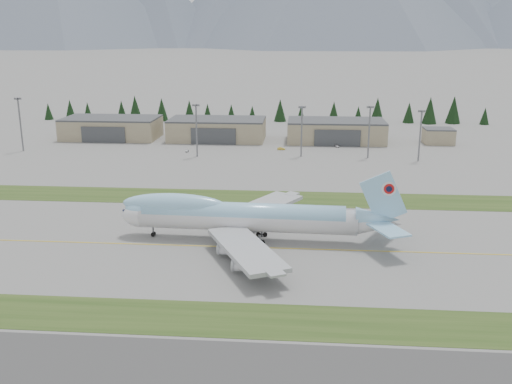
# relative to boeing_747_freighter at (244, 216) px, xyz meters

# --- Properties ---
(ground) EXTENTS (7000.00, 7000.00, 0.00)m
(ground) POSITION_rel_boeing_747_freighter_xyz_m (-13.28, -5.40, -6.54)
(ground) COLOR slate
(ground) RESTS_ON ground
(grass_strip_near) EXTENTS (400.00, 14.00, 0.08)m
(grass_strip_near) POSITION_rel_boeing_747_freighter_xyz_m (-13.28, -43.40, -6.54)
(grass_strip_near) COLOR #2A4317
(grass_strip_near) RESTS_ON ground
(grass_strip_far) EXTENTS (400.00, 18.00, 0.08)m
(grass_strip_far) POSITION_rel_boeing_747_freighter_xyz_m (-13.28, 39.60, -6.54)
(grass_strip_far) COLOR #2A4317
(grass_strip_far) RESTS_ON ground
(taxiway_line_main) EXTENTS (400.00, 0.40, 0.02)m
(taxiway_line_main) POSITION_rel_boeing_747_freighter_xyz_m (-13.28, -5.40, -6.54)
(taxiway_line_main) COLOR gold
(taxiway_line_main) RESTS_ON ground
(boeing_747_freighter) EXTENTS (74.90, 64.95, 19.82)m
(boeing_747_freighter) POSITION_rel_boeing_747_freighter_xyz_m (0.00, 0.00, 0.00)
(boeing_747_freighter) COLOR silver
(boeing_747_freighter) RESTS_ON ground
(hangar_left) EXTENTS (48.00, 26.60, 10.80)m
(hangar_left) POSITION_rel_boeing_747_freighter_xyz_m (-83.28, 144.50, -1.15)
(hangar_left) COLOR gray
(hangar_left) RESTS_ON ground
(hangar_center) EXTENTS (48.00, 26.60, 10.80)m
(hangar_center) POSITION_rel_boeing_747_freighter_xyz_m (-28.28, 144.50, -1.15)
(hangar_center) COLOR gray
(hangar_center) RESTS_ON ground
(hangar_right) EXTENTS (48.00, 26.60, 10.80)m
(hangar_right) POSITION_rel_boeing_747_freighter_xyz_m (31.72, 144.50, -1.15)
(hangar_right) COLOR gray
(hangar_right) RESTS_ON ground
(control_shed) EXTENTS (14.00, 12.00, 7.60)m
(control_shed) POSITION_rel_boeing_747_freighter_xyz_m (81.72, 142.60, -2.74)
(control_shed) COLOR gray
(control_shed) RESTS_ON ground
(floodlight_masts) EXTENTS (181.03, 9.80, 24.46)m
(floodlight_masts) POSITION_rel_boeing_747_freighter_xyz_m (-5.95, 105.26, 9.35)
(floodlight_masts) COLOR slate
(floodlight_masts) RESTS_ON ground
(service_vehicle_a) EXTENTS (1.40, 3.32, 1.12)m
(service_vehicle_a) POSITION_rel_boeing_747_freighter_xyz_m (-37.61, 112.53, -6.54)
(service_vehicle_a) COLOR silver
(service_vehicle_a) RESTS_ON ground
(service_vehicle_b) EXTENTS (3.80, 1.55, 1.23)m
(service_vehicle_b) POSITION_rel_boeing_747_freighter_xyz_m (5.23, 120.69, -6.54)
(service_vehicle_b) COLOR gold
(service_vehicle_b) RESTS_ON ground
(service_vehicle_c) EXTENTS (2.18, 3.76, 1.02)m
(service_vehicle_c) POSITION_rel_boeing_747_freighter_xyz_m (31.60, 129.18, -6.54)
(service_vehicle_c) COLOR #AEACB1
(service_vehicle_c) RESTS_ON ground
(conifer_belt) EXTENTS (272.80, 14.59, 16.53)m
(conifer_belt) POSITION_rel_boeing_747_freighter_xyz_m (-0.37, 207.20, 0.26)
(conifer_belt) COLOR black
(conifer_belt) RESTS_ON ground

